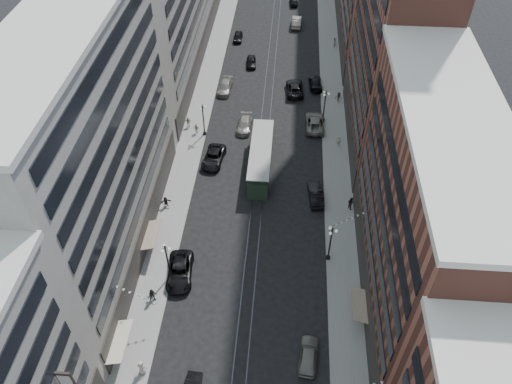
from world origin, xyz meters
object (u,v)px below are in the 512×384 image
(pedestrian_2, at_px, (153,295))
(car_12, at_px, (315,83))
(car_extra_2, at_px, (244,125))
(pedestrian_extra_1, at_px, (334,42))
(lamppost_se_mid, at_px, (325,105))
(car_11, at_px, (315,122))
(pedestrian_1, at_px, (142,367))
(car_9, at_px, (238,37))
(streetcar, at_px, (261,159))
(pedestrian_7, at_px, (351,203))
(car_14, at_px, (297,22))
(pedestrian_6, at_px, (188,122))
(lamppost_sw_mid, at_px, (203,119))
(car_13, at_px, (251,62))
(car_2, at_px, (180,272))
(car_8, at_px, (225,87))
(car_10, at_px, (316,194))
(lamppost_sw_far, at_px, (168,260))
(pedestrian_9, at_px, (339,97))
(car_4, at_px, (308,355))
(lamppost_se_far, at_px, (330,242))
(pedestrian_8, at_px, (338,141))
(car_extra_0, at_px, (295,88))
(car_extra_1, at_px, (294,1))
(car_7, at_px, (214,157))

(pedestrian_2, relative_size, car_12, 0.36)
(car_extra_2, relative_size, pedestrian_extra_1, 2.79)
(lamppost_se_mid, height_order, car_11, lamppost_se_mid)
(pedestrian_1, distance_m, car_12, 56.63)
(lamppost_se_mid, relative_size, car_9, 1.33)
(streetcar, relative_size, pedestrian_2, 7.02)
(car_12, xyz_separation_m, pedestrian_7, (4.29, -29.36, 0.31))
(car_11, relative_size, car_14, 1.14)
(car_9, bearing_deg, pedestrian_1, -92.07)
(pedestrian_6, bearing_deg, car_9, -103.74)
(car_9, relative_size, pedestrian_7, 2.22)
(lamppost_se_mid, height_order, pedestrian_2, lamppost_se_mid)
(car_12, distance_m, car_14, 23.21)
(car_14, bearing_deg, lamppost_sw_mid, 72.33)
(pedestrian_1, height_order, car_13, pedestrian_1)
(car_14, distance_m, pedestrian_6, 39.76)
(car_13, height_order, car_14, car_14)
(car_2, distance_m, car_8, 39.32)
(lamppost_sw_mid, height_order, pedestrian_7, lamppost_sw_mid)
(lamppost_se_mid, relative_size, pedestrian_6, 3.10)
(car_10, relative_size, pedestrian_extra_1, 2.71)
(car_10, distance_m, car_extra_2, 18.52)
(car_2, height_order, car_11, car_11)
(pedestrian_2, relative_size, car_9, 0.46)
(lamppost_sw_mid, height_order, car_9, lamppost_sw_mid)
(car_12, bearing_deg, lamppost_sw_far, 63.14)
(pedestrian_6, bearing_deg, car_11, -179.70)
(car_9, bearing_deg, lamppost_sw_far, -92.05)
(pedestrian_9, xyz_separation_m, car_extra_2, (-15.06, -8.43, -0.27))
(car_4, relative_size, car_11, 0.75)
(lamppost_se_far, height_order, pedestrian_extra_1, lamppost_se_far)
(pedestrian_8, bearing_deg, car_8, -31.27)
(lamppost_sw_mid, distance_m, pedestrian_extra_1, 36.23)
(lamppost_se_mid, xyz_separation_m, pedestrian_9, (2.68, 5.54, -2.08))
(pedestrian_7, height_order, car_extra_0, pedestrian_7)
(pedestrian_2, bearing_deg, streetcar, 46.68)
(car_extra_1, bearing_deg, streetcar, 82.08)
(car_9, distance_m, car_14, 13.49)
(lamppost_se_far, height_order, car_extra_1, lamppost_se_far)
(car_9, xyz_separation_m, car_12, (15.17, -15.88, 0.06))
(pedestrian_1, relative_size, pedestrian_6, 1.08)
(car_extra_1, bearing_deg, car_7, 74.85)
(pedestrian_7, bearing_deg, pedestrian_2, 89.29)
(lamppost_sw_far, distance_m, pedestrian_9, 43.10)
(car_10, distance_m, car_extra_0, 26.00)
(streetcar, bearing_deg, car_extra_1, 86.23)
(car_4, height_order, car_9, car_4)
(car_10, bearing_deg, pedestrian_extra_1, -102.11)
(car_8, distance_m, pedestrian_8, 23.30)
(pedestrian_9, bearing_deg, pedestrian_7, -85.32)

